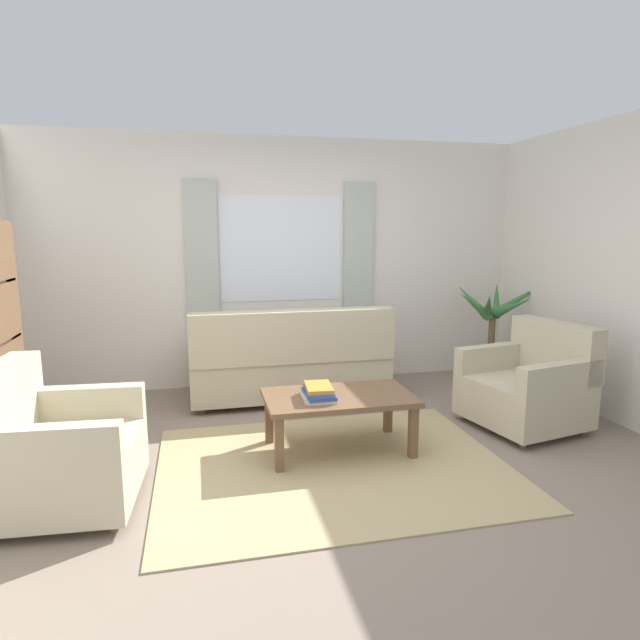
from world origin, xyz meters
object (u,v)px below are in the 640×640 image
at_px(couch, 290,363).
at_px(armchair_left, 55,451).
at_px(book_stack_on_table, 319,392).
at_px(armchair_right, 529,386).
at_px(coffee_table, 339,402).
at_px(potted_plant, 493,335).

distance_m(couch, armchair_left, 2.44).
height_order(armchair_left, book_stack_on_table, armchair_left).
bearing_deg(armchair_right, book_stack_on_table, -95.53).
xyz_separation_m(coffee_table, book_stack_on_table, (-0.17, -0.05, 0.11)).
bearing_deg(book_stack_on_table, couch, 88.99).
relative_size(couch, armchair_left, 2.13).
bearing_deg(potted_plant, book_stack_on_table, -147.44).
bearing_deg(coffee_table, armchair_right, 4.59).
bearing_deg(armchair_left, potted_plant, -61.65).
height_order(couch, armchair_right, couch).
relative_size(armchair_right, potted_plant, 0.87).
relative_size(coffee_table, book_stack_on_table, 3.25).
height_order(armchair_right, coffee_table, armchair_right).
bearing_deg(armchair_left, couch, -40.98).
height_order(couch, potted_plant, potted_plant).
bearing_deg(armchair_left, coffee_table, -73.65).
height_order(armchair_left, potted_plant, potted_plant).
xyz_separation_m(couch, armchair_left, (-1.72, -1.73, -0.01)).
bearing_deg(potted_plant, coffee_table, -146.45).
relative_size(armchair_right, coffee_table, 0.90).
bearing_deg(coffee_table, armchair_left, -167.51).
xyz_separation_m(armchair_right, coffee_table, (-1.70, -0.14, 0.03)).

